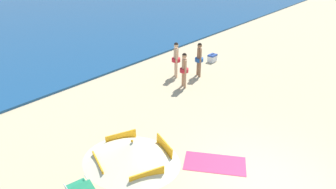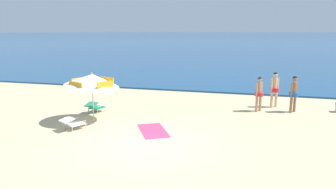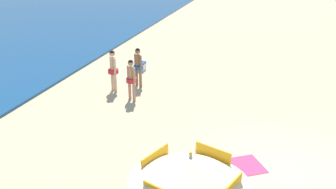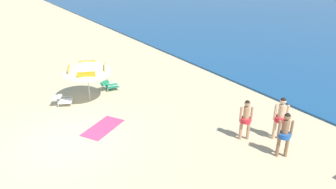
% 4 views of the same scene
% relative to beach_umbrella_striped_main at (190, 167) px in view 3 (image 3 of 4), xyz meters
% --- Properties ---
extents(ground_plane, '(800.00, 800.00, 0.00)m').
position_rel_beach_umbrella_striped_main_xyz_m(ground_plane, '(2.91, -1.97, -1.70)').
color(ground_plane, tan).
extents(beach_umbrella_striped_main, '(2.59, 2.55, 2.06)m').
position_rel_beach_umbrella_striped_main_xyz_m(beach_umbrella_striped_main, '(0.00, 0.00, 0.00)').
color(beach_umbrella_striped_main, silver).
rests_on(beach_umbrella_striped_main, ground).
extents(person_standing_near_shore, '(0.40, 0.41, 1.65)m').
position_rel_beach_umbrella_striped_main_xyz_m(person_standing_near_shore, '(7.93, 3.75, -0.74)').
color(person_standing_near_shore, '#8C6042').
rests_on(person_standing_near_shore, ground).
extents(person_standing_beside, '(0.42, 0.42, 1.70)m').
position_rel_beach_umbrella_striped_main_xyz_m(person_standing_beside, '(7.15, 4.54, -0.71)').
color(person_standing_beside, '#D8A87F').
rests_on(person_standing_beside, ground).
extents(person_wading_in, '(0.39, 0.41, 1.59)m').
position_rel_beach_umbrella_striped_main_xyz_m(person_wading_in, '(6.43, 3.50, -0.78)').
color(person_wading_in, tan).
rests_on(person_wading_in, ground).
extents(cooler_box, '(0.50, 0.36, 0.43)m').
position_rel_beach_umbrella_striped_main_xyz_m(cooler_box, '(10.07, 4.36, -1.50)').
color(cooler_box, white).
rests_on(cooler_box, ground).
extents(beach_towel, '(1.68, 2.01, 0.01)m').
position_rel_beach_umbrella_striped_main_xyz_m(beach_towel, '(2.71, -0.54, -1.69)').
color(beach_towel, '#DB3866').
rests_on(beach_towel, ground).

